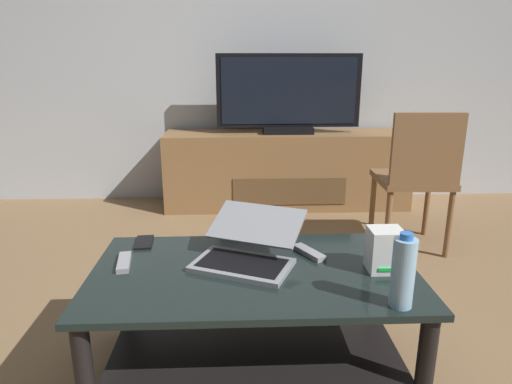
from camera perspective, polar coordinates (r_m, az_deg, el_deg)
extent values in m
plane|color=olive|center=(2.02, 1.07, -20.04)|extent=(7.68, 7.68, 0.00)
cube|color=silver|center=(3.98, -0.97, 19.34)|extent=(6.40, 0.12, 2.80)
cube|color=black|center=(1.70, -0.24, -10.12)|extent=(1.19, 0.67, 0.02)
cube|color=black|center=(1.84, -0.23, -18.02)|extent=(1.05, 0.59, 0.02)
cylinder|color=black|center=(1.65, -20.72, -21.48)|extent=(0.06, 0.06, 0.43)
cylinder|color=black|center=(1.69, 20.50, -20.50)|extent=(0.06, 0.06, 0.43)
cylinder|color=black|center=(2.12, -15.93, -12.03)|extent=(0.06, 0.06, 0.43)
cylinder|color=black|center=(2.14, 14.59, -11.50)|extent=(0.06, 0.06, 0.43)
cube|color=olive|center=(3.79, 3.91, 2.83)|extent=(2.00, 0.44, 0.62)
cube|color=brown|center=(3.60, 4.25, 0.06)|extent=(0.90, 0.01, 0.22)
cube|color=black|center=(3.70, 4.04, 7.81)|extent=(0.40, 0.20, 0.05)
cube|color=black|center=(3.67, 4.14, 12.60)|extent=(1.14, 0.04, 0.57)
cube|color=black|center=(3.65, 4.18, 12.57)|extent=(1.06, 0.01, 0.51)
cube|color=brown|center=(3.08, 19.06, 1.50)|extent=(0.46, 0.46, 0.04)
cube|color=brown|center=(2.85, 20.75, 4.83)|extent=(0.42, 0.05, 0.45)
cylinder|color=brown|center=(3.38, 20.73, -1.57)|extent=(0.04, 0.04, 0.43)
cylinder|color=brown|center=(3.26, 14.47, -1.63)|extent=(0.04, 0.04, 0.43)
cylinder|color=brown|center=(3.04, 23.16, -3.78)|extent=(0.04, 0.04, 0.43)
cylinder|color=brown|center=(2.92, 16.26, -3.94)|extent=(0.04, 0.04, 0.43)
cube|color=gray|center=(1.70, -1.77, -9.19)|extent=(0.41, 0.34, 0.02)
cube|color=black|center=(1.70, -1.77, -8.89)|extent=(0.36, 0.28, 0.00)
cube|color=gray|center=(1.79, 0.11, -3.99)|extent=(0.41, 0.33, 0.10)
cube|color=#3F8CD8|center=(1.79, 0.06, -4.08)|extent=(0.37, 0.29, 0.08)
cube|color=white|center=(1.72, 15.92, -7.02)|extent=(0.12, 0.11, 0.16)
cube|color=#19D84C|center=(1.69, 16.36, -9.37)|extent=(0.07, 0.00, 0.01)
cylinder|color=#99C6E5|center=(1.49, 18.04, -9.68)|extent=(0.07, 0.07, 0.22)
cylinder|color=blue|center=(1.44, 18.47, -5.30)|extent=(0.04, 0.04, 0.02)
cube|color=black|center=(1.97, -13.93, -6.17)|extent=(0.08, 0.15, 0.01)
cube|color=#99999E|center=(1.79, -16.30, -8.50)|extent=(0.07, 0.16, 0.02)
cube|color=#99999E|center=(1.82, 6.69, -7.57)|extent=(0.12, 0.16, 0.02)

